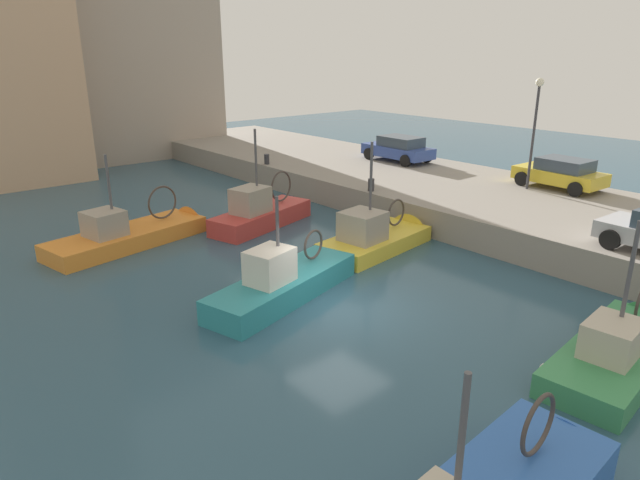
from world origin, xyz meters
TOP-DOWN VIEW (x-y plane):
  - water_surface at (0.00, 0.00)m, footprint 80.00×80.00m
  - quay_wall at (11.50, 0.00)m, footprint 9.00×56.00m
  - fishing_boat_teal at (-0.56, 1.66)m, footprint 6.56×3.12m
  - fishing_boat_orange at (-2.13, 9.40)m, footprint 7.17×3.20m
  - fishing_boat_green at (3.22, -6.67)m, footprint 6.20×2.33m
  - fishing_boat_red at (3.07, 8.09)m, footprint 5.94×3.00m
  - fishing_boat_yellow at (4.76, 2.86)m, footprint 5.66×2.60m
  - parked_car_blue at (13.50, 9.95)m, footprint 1.99×4.07m
  - parked_car_yellow at (14.22, 0.83)m, footprint 2.15×3.90m
  - mooring_bollard_south at (7.35, 6.00)m, footprint 0.28×0.28m
  - mooring_bollard_mid at (7.35, 14.00)m, footprint 0.28×0.28m
  - quay_streetlamp at (13.00, 1.71)m, footprint 0.36×0.36m
  - waterfront_building_west at (6.46, 28.60)m, footprint 10.27×7.95m

SIDE VIEW (x-z plane):
  - water_surface at x=0.00m, z-range 0.00..0.00m
  - fishing_boat_green at x=3.22m, z-range -2.15..2.37m
  - fishing_boat_orange at x=-2.13m, z-range -2.14..2.37m
  - fishing_boat_teal at x=-0.56m, z-range -1.85..2.12m
  - fishing_boat_yellow at x=4.76m, z-range -2.34..2.67m
  - fishing_boat_red at x=3.07m, z-range -2.27..2.64m
  - quay_wall at x=11.50m, z-range 0.00..1.20m
  - mooring_bollard_south at x=7.35m, z-range 1.20..1.75m
  - mooring_bollard_mid at x=7.35m, z-range 1.20..1.75m
  - parked_car_yellow at x=14.22m, z-range 1.22..2.59m
  - parked_car_blue at x=13.50m, z-range 1.22..2.61m
  - quay_streetlamp at x=13.00m, z-range 2.04..6.87m
  - waterfront_building_west at x=6.46m, z-range 0.02..18.04m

